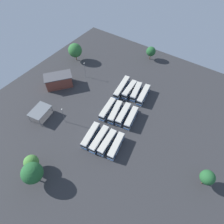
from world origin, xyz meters
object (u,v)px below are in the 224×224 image
Objects in this scene: maintenance_shelter at (40,111)px; bus_row2_slot3 at (122,87)px; bus_row0_slot0 at (116,146)px; bus_row1_slot0 at (131,118)px; bus_row0_slot1 at (107,142)px; bus_row0_slot2 at (99,139)px; tree_northeast at (31,162)px; tree_east_edge at (207,177)px; bus_row2_slot2 at (129,90)px; tree_northwest at (32,173)px; bus_row1_slot2 at (115,112)px; lamp_post_near_entrance at (85,70)px; bus_row0_slot3 at (91,135)px; bus_row2_slot1 at (136,92)px; tree_west_edge at (151,51)px; tree_south_edge at (75,50)px; bus_row1_slot1 at (123,114)px; depot_building at (59,81)px; bus_row1_slot3 at (108,109)px; bus_row2_slot0 at (143,95)px; lamp_post_by_building at (63,115)px.

bus_row2_slot3 is at bearing -30.51° from maintenance_shelter.
bus_row0_slot0 is 14.43m from bus_row1_slot0.
bus_row0_slot2 is (-0.54, 3.26, 0.00)m from bus_row0_slot1.
tree_east_edge is at bearing -60.95° from tree_northeast.
bus_row2_slot3 is (28.36, 8.20, 0.00)m from bus_row0_slot2.
bus_row2_slot2 is 1.18× the size of tree_northwest.
tree_northwest is 1.38× the size of tree_northeast.
bus_row0_slot1 is 26.83m from tree_northeast.
bus_row1_slot2 is 28.63m from lamp_post_near_entrance.
bus_row0_slot3 and bus_row1_slot2 have the same top height.
bus_row2_slot1 is at bearing 22.60° from bus_row1_slot0.
bus_row2_slot2 is 51.00m from tree_northeast.
tree_west_edge reaches higher than maintenance_shelter.
tree_west_edge is at bearing -54.12° from tree_south_edge.
bus_row1_slot0 is (15.41, -4.70, -0.00)m from bus_row0_slot2.
tree_south_edge is at bearing 65.82° from bus_row1_slot1.
bus_row1_slot1 is 38.85m from tree_northeast.
depot_building is (-1.04, 39.42, 1.16)m from bus_row1_slot0.
bus_row0_slot3 is 36.48m from lamp_post_near_entrance.
tree_northeast is (-34.96, 6.32, 2.51)m from bus_row1_slot3.
tree_south_edge reaches higher than bus_row0_slot0.
tree_south_edge reaches higher than bus_row2_slot0.
tree_west_edge is (28.79, 4.27, 2.93)m from bus_row2_slot2.
tree_east_edge reaches higher than bus_row1_slot1.
tree_east_edge is (6.89, -54.91, 0.66)m from lamp_post_by_building.
maintenance_shelter is at bearing 163.35° from tree_west_edge.
maintenance_shelter is at bearing 149.49° from bus_row2_slot3.
tree_northwest reaches higher than bus_row0_slot0.
depot_building reaches higher than bus_row1_slot1.
tree_west_edge is at bearing 11.80° from bus_row0_slot1.
bus_row0_slot0 is at bearing -86.47° from lamp_post_by_building.
tree_west_edge is at bearing 4.90° from bus_row0_slot3.
tree_east_edge is at bearing -80.08° from bus_row0_slot1.
bus_row0_slot3 is 30.45m from bus_row2_slot1.
bus_row0_slot0 is 0.98× the size of bus_row1_slot1.
maintenance_shelter is 64.70m from tree_west_edge.
tree_northeast reaches higher than bus_row1_slot3.
bus_row1_slot2 is 21.18m from lamp_post_by_building.
tree_northwest reaches higher than bus_row0_slot2.
bus_row0_slot3 is at bearing -178.55° from bus_row2_slot2.
lamp_post_by_building is 1.18× the size of tree_northeast.
bus_row1_slot0 and bus_row1_slot2 have the same top height.
bus_row1_slot0 and bus_row2_slot1 have the same top height.
bus_row1_slot1 and bus_row1_slot3 have the same top height.
maintenance_shelter is at bearing -178.12° from lamp_post_near_entrance.
maintenance_shelter reaches higher than bus_row0_slot3.
tree_west_edge reaches higher than bus_row0_slot2.
lamp_post_by_building reaches higher than bus_row1_slot1.
bus_row2_slot2 is at bearing 8.02° from bus_row1_slot2.
lamp_post_near_entrance is 49.99m from tree_northeast.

